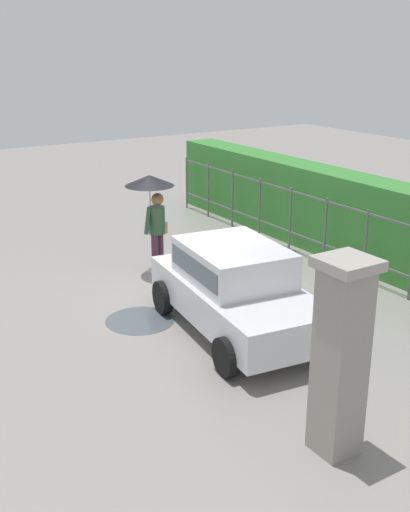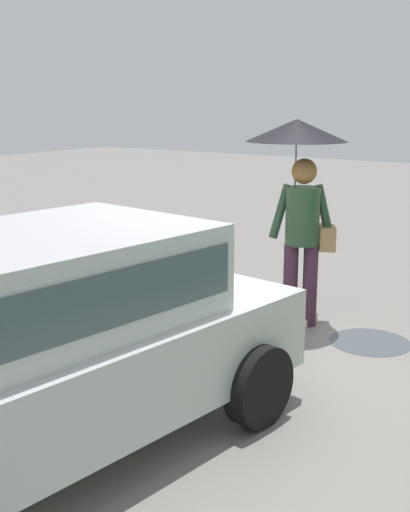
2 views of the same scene
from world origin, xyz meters
name	(u,v)px [view 2 (image 2 of 2)]	position (x,y,z in m)	size (l,w,h in m)	color
ground_plane	(213,377)	(0.00, 0.00, 0.00)	(40.00, 40.00, 0.00)	gray
car	(45,335)	(1.58, -0.24, 0.80)	(3.89, 2.22, 1.48)	silver
pedestrian	(300,172)	(-1.65, -0.08, 1.58)	(1.01, 1.01, 2.10)	#47283D
puddle_near	(60,354)	(0.39, -1.44, 0.00)	(1.22, 1.22, 0.00)	#4C545B
puddle_far	(370,342)	(-1.55, 0.78, 0.00)	(0.78, 0.78, 0.00)	#4C545B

